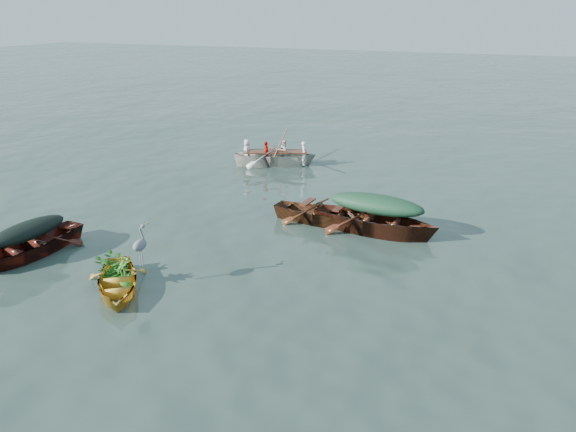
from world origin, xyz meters
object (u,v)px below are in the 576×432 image
at_px(yellow_dinghy, 118,291).
at_px(open_wooden_boat, 323,224).
at_px(green_tarp_boat, 375,233).
at_px(rowed_boat, 275,165).
at_px(dark_covered_boat, 32,255).
at_px(heron, 140,251).

height_order(yellow_dinghy, open_wooden_boat, open_wooden_boat).
distance_m(yellow_dinghy, open_wooden_boat, 6.14).
height_order(green_tarp_boat, rowed_boat, green_tarp_boat).
height_order(dark_covered_boat, heron, heron).
height_order(yellow_dinghy, green_tarp_boat, green_tarp_boat).
bearing_deg(rowed_boat, heron, 166.05).
bearing_deg(green_tarp_boat, heron, 147.24).
relative_size(rowed_boat, heron, 4.77).
height_order(green_tarp_boat, heron, heron).
bearing_deg(open_wooden_boat, dark_covered_boat, 133.54).
bearing_deg(heron, open_wooden_boat, 27.46).
bearing_deg(rowed_boat, yellow_dinghy, 163.63).
height_order(dark_covered_boat, rowed_boat, rowed_boat).
xyz_separation_m(dark_covered_boat, rowed_boat, (2.17, 9.95, 0.00)).
xyz_separation_m(green_tarp_boat, heron, (-3.89, -4.96, 0.84)).
relative_size(open_wooden_boat, heron, 4.45).
height_order(yellow_dinghy, heron, heron).
height_order(yellow_dinghy, dark_covered_boat, dark_covered_boat).
bearing_deg(heron, green_tarp_boat, 14.28).
xyz_separation_m(open_wooden_boat, rowed_boat, (-3.75, 5.17, 0.00)).
bearing_deg(yellow_dinghy, heron, 5.19).
distance_m(dark_covered_boat, open_wooden_boat, 7.61).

